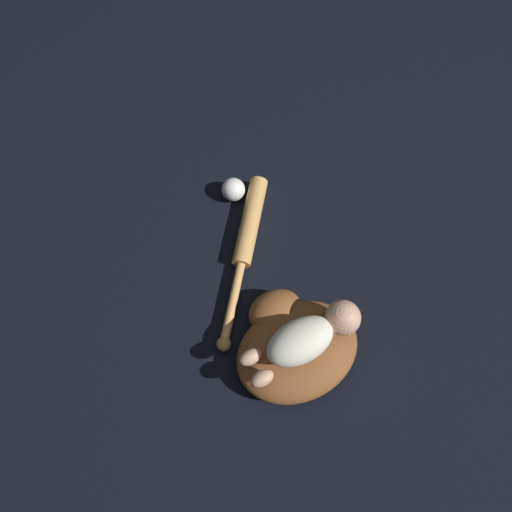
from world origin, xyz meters
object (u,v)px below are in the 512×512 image
Objects in this scene: baseball_bat at (247,238)px; baby_figure at (309,336)px; baseball at (233,190)px; baseball_glove at (293,344)px.

baby_figure is at bearing -107.53° from baseball_bat.
baby_figure reaches higher than baseball.
baseball_glove is 1.20× the size of baby_figure.
baseball is (0.08, 0.15, 0.01)m from baseball_bat.
baby_figure is (0.02, -0.03, 0.10)m from baseball_glove.
baseball_bat is 0.17m from baseball.
baby_figure is at bearing -52.99° from baseball_glove.
baseball reaches higher than baseball_bat.
baseball_glove reaches higher than baseball_bat.
baseball_bat is at bearing -118.60° from baseball.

